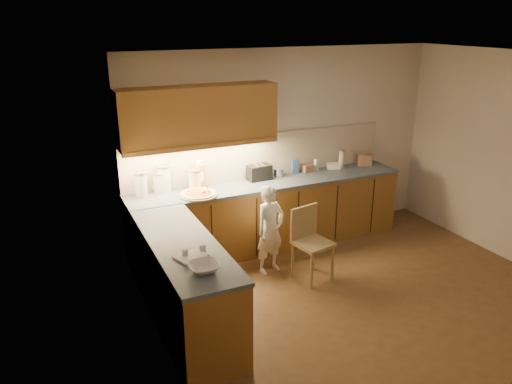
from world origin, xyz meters
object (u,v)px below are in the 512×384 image
at_px(child, 270,230).
at_px(pizza_on_board, 199,194).
at_px(oil_jug, 199,175).
at_px(toaster, 259,172).
at_px(wooden_chair, 309,238).

bearing_deg(child, pizza_on_board, 128.44).
bearing_deg(oil_jug, pizza_on_board, -111.38).
xyz_separation_m(pizza_on_board, child, (0.71, -0.52, -0.39)).
relative_size(pizza_on_board, oil_jug, 1.34).
bearing_deg(oil_jug, child, -54.20).
relative_size(oil_jug, toaster, 1.08).
xyz_separation_m(child, toaster, (0.22, 0.78, 0.47)).
xyz_separation_m(child, wooden_chair, (0.36, -0.32, -0.04)).
bearing_deg(pizza_on_board, wooden_chair, -38.38).
relative_size(pizza_on_board, child, 0.43).
height_order(pizza_on_board, oil_jug, oil_jug).
relative_size(pizza_on_board, toaster, 1.45).
relative_size(child, wooden_chair, 1.26).
distance_m(pizza_on_board, oil_jug, 0.35).
xyz_separation_m(pizza_on_board, oil_jug, (0.12, 0.30, 0.14)).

